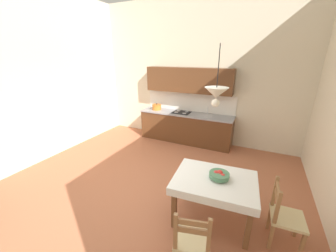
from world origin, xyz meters
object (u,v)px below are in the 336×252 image
(dining_table, at_px, (214,187))
(dining_chair_window_side, at_px, (284,216))
(fruit_bowl, at_px, (219,175))
(pendant_lamp, at_px, (216,93))
(dining_chair_camera_side, at_px, (192,240))
(kitchen_cabinetry, at_px, (186,114))

(dining_table, height_order, dining_chair_window_side, dining_chair_window_side)
(fruit_bowl, height_order, pendant_lamp, pendant_lamp)
(dining_chair_camera_side, height_order, dining_chair_window_side, same)
(kitchen_cabinetry, xyz_separation_m, dining_chair_camera_side, (1.47, -3.68, -0.41))
(kitchen_cabinetry, height_order, dining_chair_camera_side, kitchen_cabinetry)
(pendant_lamp, bearing_deg, dining_table, -23.22)
(dining_chair_window_side, distance_m, fruit_bowl, 0.99)
(dining_table, relative_size, dining_chair_window_side, 1.40)
(fruit_bowl, bearing_deg, pendant_lamp, 179.85)
(dining_table, distance_m, pendant_lamp, 1.42)
(dining_chair_window_side, bearing_deg, pendant_lamp, 177.84)
(kitchen_cabinetry, relative_size, pendant_lamp, 3.47)
(dining_chair_camera_side, relative_size, dining_chair_window_side, 1.00)
(dining_chair_window_side, relative_size, pendant_lamp, 1.16)
(dining_table, xyz_separation_m, dining_chair_camera_side, (-0.04, -0.89, -0.17))
(kitchen_cabinetry, xyz_separation_m, dining_table, (1.51, -2.78, -0.24))
(kitchen_cabinetry, distance_m, pendant_lamp, 3.31)
(kitchen_cabinetry, bearing_deg, dining_chair_window_side, -48.28)
(kitchen_cabinetry, bearing_deg, pendant_lamp, -62.65)
(fruit_bowl, xyz_separation_m, pendant_lamp, (-0.14, 0.00, 1.22))
(dining_table, height_order, pendant_lamp, pendant_lamp)
(kitchen_cabinetry, relative_size, dining_chair_camera_side, 3.01)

